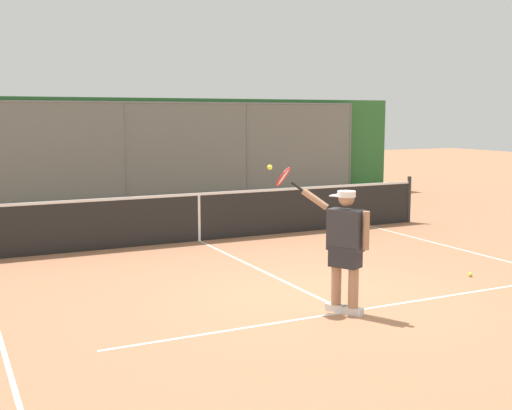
{
  "coord_description": "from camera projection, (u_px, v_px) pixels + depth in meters",
  "views": [
    {
      "loc": [
        4.57,
        7.35,
        2.49
      ],
      "look_at": [
        0.02,
        -1.95,
        1.05
      ],
      "focal_mm": 45.72,
      "sensor_mm": 36.0,
      "label": 1
    }
  ],
  "objects": [
    {
      "name": "ground_plane",
      "position": [
        320.0,
        299.0,
        8.87
      ],
      "size": [
        60.0,
        60.0,
        0.0
      ],
      "primitive_type": "plane",
      "color": "#B27551"
    },
    {
      "name": "tennis_ball_near_net",
      "position": [
        470.0,
        275.0,
        10.08
      ],
      "size": [
        0.07,
        0.07,
        0.07
      ],
      "primitive_type": "sphere",
      "color": "#D6E042",
      "rests_on": "ground"
    },
    {
      "name": "tennis_player",
      "position": [
        344.0,
        243.0,
        8.13
      ],
      "size": [
        0.92,
        1.08,
        1.85
      ],
      "rotation": [
        0.0,
        0.0,
        -1.07
      ],
      "color": "silver",
      "rests_on": "ground"
    },
    {
      "name": "court_line_markings",
      "position": [
        362.0,
        319.0,
        8.01
      ],
      "size": [
        8.19,
        9.53,
        0.01
      ],
      "color": "white",
      "rests_on": "ground"
    },
    {
      "name": "fence_backdrop",
      "position": [
        120.0,
        152.0,
        18.12
      ],
      "size": [
        17.46,
        1.37,
        2.94
      ],
      "color": "slate",
      "rests_on": "ground"
    },
    {
      "name": "tennis_net",
      "position": [
        199.0,
        216.0,
        12.87
      ],
      "size": [
        10.52,
        0.09,
        1.07
      ],
      "color": "#2D2D2D",
      "rests_on": "ground"
    }
  ]
}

